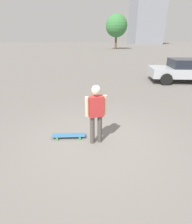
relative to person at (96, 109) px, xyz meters
name	(u,v)px	position (x,y,z in m)	size (l,w,h in m)	color
ground_plane	(96,142)	(0.00, 0.00, -0.98)	(220.00, 220.00, 0.00)	slate
person	(96,109)	(0.00, 0.00, 0.00)	(0.26, 0.55, 1.60)	#4C4742
skateboard	(69,135)	(0.31, 0.75, -0.91)	(0.32, 0.94, 0.08)	#336693
car_parked_near	(183,70)	(6.46, -6.24, -0.23)	(2.62, 4.27, 1.43)	#ADB2B7
building_block_distant	(147,8)	(76.30, -29.55, 12.82)	(12.53, 11.85, 27.59)	gray
tree_distant	(116,26)	(41.54, -9.41, 4.24)	(5.15, 5.15, 7.81)	brown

